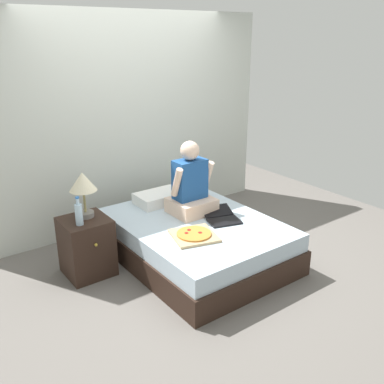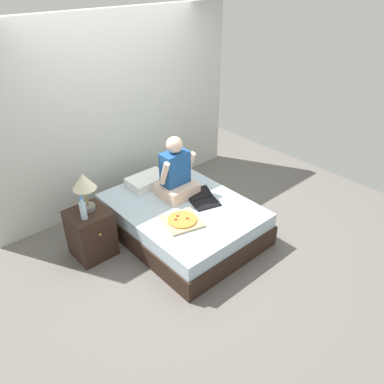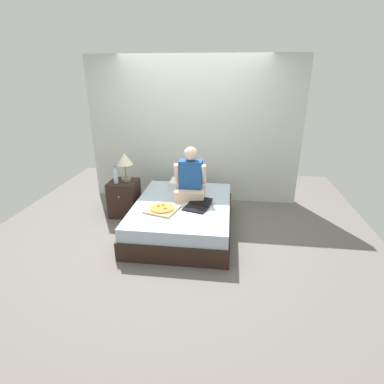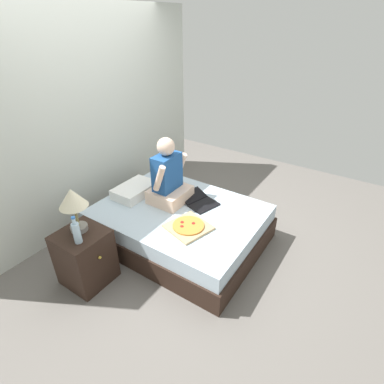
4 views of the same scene
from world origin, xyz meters
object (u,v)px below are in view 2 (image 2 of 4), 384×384
object	(u,v)px
bed	(182,219)
pizza_box	(182,221)
nightstand_left	(91,233)
lamp_on_left_nightstand	(84,184)
water_bottle	(83,210)
laptop	(203,200)
person_seated	(176,174)

from	to	relation	value
bed	pizza_box	distance (m)	0.44
nightstand_left	lamp_on_left_nightstand	world-z (taller)	lamp_on_left_nightstand
lamp_on_left_nightstand	water_bottle	bearing A→B (deg)	-130.60
bed	nightstand_left	size ratio (longest dim) A/B	3.20
bed	laptop	distance (m)	0.36
bed	laptop	world-z (taller)	laptop
lamp_on_left_nightstand	laptop	bearing A→B (deg)	-25.78
person_seated	pizza_box	distance (m)	0.66
nightstand_left	lamp_on_left_nightstand	distance (m)	0.62
person_seated	bed	bearing A→B (deg)	-112.87
nightstand_left	pizza_box	size ratio (longest dim) A/B	1.18
person_seated	pizza_box	size ratio (longest dim) A/B	1.58
person_seated	lamp_on_left_nightstand	bearing A→B (deg)	167.49
nightstand_left	laptop	xyz separation A→B (m)	(1.26, -0.54, 0.17)
laptop	pizza_box	distance (m)	0.49
lamp_on_left_nightstand	water_bottle	size ratio (longest dim) A/B	1.63
water_bottle	laptop	size ratio (longest dim) A/B	0.57
bed	laptop	bearing A→B (deg)	-29.87
bed	water_bottle	distance (m)	1.25
laptop	pizza_box	size ratio (longest dim) A/B	0.99
nightstand_left	water_bottle	xyz separation A→B (m)	(-0.08, -0.09, 0.40)
nightstand_left	pizza_box	xyz separation A→B (m)	(0.79, -0.69, 0.17)
person_seated	pizza_box	xyz separation A→B (m)	(-0.33, -0.50, -0.27)
lamp_on_left_nightstand	pizza_box	world-z (taller)	lamp_on_left_nightstand
nightstand_left	person_seated	world-z (taller)	person_seated
water_bottle	person_seated	world-z (taller)	person_seated
nightstand_left	pizza_box	distance (m)	1.07
nightstand_left	person_seated	distance (m)	1.22
nightstand_left	lamp_on_left_nightstand	xyz separation A→B (m)	(0.04, 0.05, 0.62)
lamp_on_left_nightstand	laptop	xyz separation A→B (m)	(1.22, -0.59, -0.45)
lamp_on_left_nightstand	person_seated	size ratio (longest dim) A/B	0.58
bed	water_bottle	world-z (taller)	water_bottle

